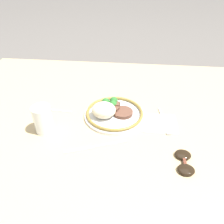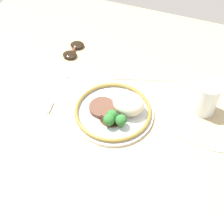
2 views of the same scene
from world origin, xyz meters
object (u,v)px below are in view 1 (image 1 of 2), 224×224
object	(u,v)px
juice_glass	(43,121)
sunglasses	(184,162)
spoon	(48,109)
plate	(112,112)
knife	(93,147)
fork	(165,123)

from	to	relation	value
juice_glass	sunglasses	size ratio (longest dim) A/B	0.96
juice_glass	spoon	size ratio (longest dim) A/B	0.69
plate	knife	xyz separation A→B (m)	(0.05, 0.18, -0.02)
spoon	sunglasses	world-z (taller)	sunglasses
fork	knife	xyz separation A→B (m)	(0.26, 0.16, -0.00)
knife	fork	bearing A→B (deg)	-168.62
juice_glass	knife	world-z (taller)	juice_glass
plate	knife	bearing A→B (deg)	75.65
juice_glass	knife	distance (m)	0.21
knife	juice_glass	bearing A→B (deg)	-39.83
sunglasses	spoon	bearing A→B (deg)	-24.21
juice_glass	sunglasses	bearing A→B (deg)	167.10
juice_glass	fork	world-z (taller)	juice_glass
knife	sunglasses	size ratio (longest dim) A/B	1.91
juice_glass	fork	distance (m)	0.46
spoon	fork	bearing A→B (deg)	178.47
fork	plate	bearing A→B (deg)	-106.20
fork	sunglasses	xyz separation A→B (m)	(-0.04, 0.20, 0.00)
spoon	juice_glass	bearing A→B (deg)	109.38
plate	sunglasses	bearing A→B (deg)	137.81
plate	juice_glass	bearing A→B (deg)	25.17
spoon	sunglasses	size ratio (longest dim) A/B	1.40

